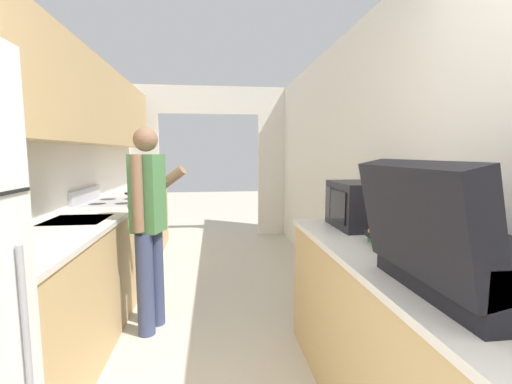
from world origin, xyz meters
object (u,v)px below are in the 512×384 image
suitcase (452,250)px  book_stack (395,239)px  range_oven (117,243)px  person (149,224)px  knife (128,193)px  microwave (363,205)px

suitcase → book_stack: 0.62m
range_oven → person: size_ratio=0.65×
book_stack → range_oven: bearing=134.7°
person → book_stack: size_ratio=5.34×
range_oven → book_stack: (1.99, -2.01, 0.49)m
person → book_stack: 1.79m
range_oven → knife: 0.79m
range_oven → book_stack: bearing=-45.3°
person → microwave: person is taller
range_oven → knife: range_oven is taller
suitcase → range_oven: bearing=125.6°
person → suitcase: 2.11m
suitcase → knife: size_ratio=2.03×
microwave → book_stack: size_ratio=1.46×
microwave → knife: (-2.05, 2.16, -0.15)m
person → book_stack: (1.47, -1.02, 0.09)m
suitcase → microwave: bearing=81.6°
range_oven → suitcase: suitcase is taller
person → suitcase: bearing=-121.9°
person → knife: size_ratio=5.10×
book_stack → knife: size_ratio=0.96×
suitcase → knife: (-1.89, 3.25, -0.15)m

